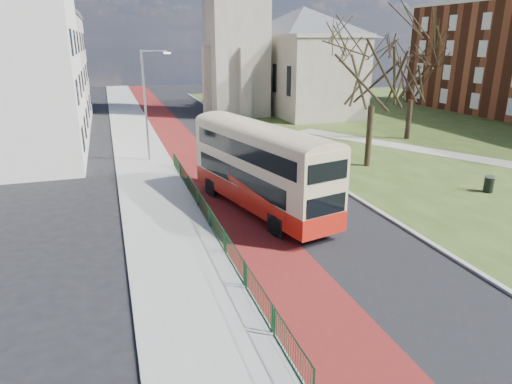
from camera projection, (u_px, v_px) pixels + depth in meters
name	position (u px, v px, depth m)	size (l,w,h in m)	color
ground	(297.00, 254.00, 19.57)	(160.00, 160.00, 0.00)	black
road_carriageway	(220.00, 150.00, 38.06)	(9.00, 120.00, 0.01)	black
bus_lane	(188.00, 153.00, 37.27)	(3.40, 120.00, 0.01)	#591414
pavement_west	(141.00, 155.00, 36.14)	(4.00, 120.00, 0.12)	gray
kerb_west	(166.00, 154.00, 36.72)	(0.25, 120.00, 0.13)	#999993
kerb_east	(265.00, 141.00, 41.19)	(0.25, 80.00, 0.13)	#999993
grass_green	(447.00, 129.00, 47.02)	(40.00, 80.00, 0.04)	#314819
footpath	(490.00, 161.00, 34.43)	(2.20, 36.00, 0.03)	#9E998C
pedestrian_railing	(209.00, 218.00, 22.14)	(0.07, 24.00, 1.12)	#0D3B1E
gothic_church	(273.00, 1.00, 53.38)	(16.38, 18.00, 40.00)	gray
street_block_near	(5.00, 72.00, 33.27)	(10.30, 14.30, 13.00)	silver
street_block_far	(35.00, 70.00, 47.95)	(10.30, 16.30, 11.50)	#B7AC9B
streetlamp	(147.00, 100.00, 33.09)	(2.13, 0.18, 8.00)	gray
bus	(260.00, 165.00, 23.81)	(4.92, 11.04, 4.50)	#B21C10
winter_tree_near	(376.00, 55.00, 30.86)	(8.42, 8.42, 11.16)	#312818
winter_tree_far	(414.00, 68.00, 40.44)	(7.19, 7.19, 9.16)	black
litter_bin	(489.00, 184.00, 27.36)	(0.69, 0.69, 0.97)	black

